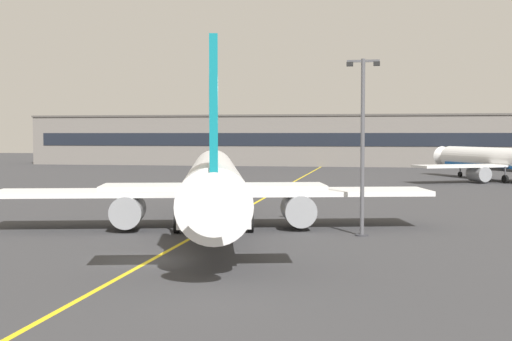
% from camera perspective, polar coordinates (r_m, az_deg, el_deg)
% --- Properties ---
extents(ground_plane, '(400.00, 400.00, 0.00)m').
position_cam_1_polar(ground_plane, '(38.75, -8.76, -7.37)').
color(ground_plane, '#353538').
extents(taxiway_centreline, '(0.86, 180.00, 0.01)m').
position_cam_1_polar(taxiway_centreline, '(67.55, -0.45, -2.90)').
color(taxiway_centreline, yellow).
rests_on(taxiway_centreline, ground).
extents(airliner_foreground, '(32.22, 40.98, 11.65)m').
position_cam_1_polar(airliner_foreground, '(50.60, -3.51, -1.07)').
color(airliner_foreground, white).
rests_on(airliner_foreground, ground).
extents(airliner_background, '(28.33, 35.45, 10.70)m').
position_cam_1_polar(airliner_background, '(106.60, 20.37, 0.74)').
color(airliner_background, white).
rests_on(airliner_background, ground).
extents(apron_lamp_post, '(2.24, 0.90, 12.06)m').
position_cam_1_polar(apron_lamp_post, '(47.65, 8.77, 2.22)').
color(apron_lamp_post, '#515156').
rests_on(apron_lamp_post, ground).
extents(terminal_building, '(131.98, 12.40, 11.24)m').
position_cam_1_polar(terminal_building, '(154.22, 5.36, 2.50)').
color(terminal_building, slate).
rests_on(terminal_building, ground).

